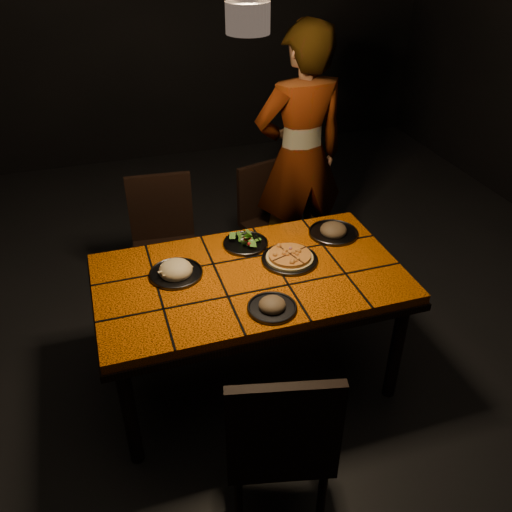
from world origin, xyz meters
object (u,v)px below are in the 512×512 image
object	(u,v)px
chair_far_right	(267,213)
plate_pasta	(176,271)
diner	(300,158)
chair_far_left	(164,236)
plate_pizza	(290,258)
chair_near	(280,438)
dining_table	(250,286)

from	to	relation	value
chair_far_right	plate_pasta	xyz separation A→B (m)	(-0.83, -0.94, 0.29)
chair_far_right	diner	size ratio (longest dim) A/B	0.46
chair_far_left	chair_far_right	xyz separation A→B (m)	(0.78, 0.17, -0.05)
plate_pizza	plate_pasta	bearing A→B (deg)	174.65
chair_near	chair_far_right	bearing A→B (deg)	-94.26
chair_near	chair_far_right	distance (m)	2.03
chair_near	diner	xyz separation A→B (m)	(0.82, 1.88, 0.35)
plate_pizza	plate_pasta	distance (m)	0.62
dining_table	plate_pasta	size ratio (longest dim) A/B	5.74
plate_pasta	plate_pizza	bearing A→B (deg)	-5.35
dining_table	chair_far_left	world-z (taller)	chair_far_left
dining_table	chair_near	xyz separation A→B (m)	(-0.15, -0.88, -0.11)
chair_far_left	chair_far_right	world-z (taller)	chair_far_left
diner	chair_far_left	bearing A→B (deg)	3.81
dining_table	diner	bearing A→B (deg)	56.06
chair_far_left	plate_pasta	bearing A→B (deg)	-88.40
dining_table	plate_pizza	xyz separation A→B (m)	(0.24, 0.06, 0.10)
chair_far_right	plate_pasta	bearing A→B (deg)	-147.04
plate_pizza	chair_far_right	bearing A→B (deg)	77.74
diner	plate_pizza	world-z (taller)	diner
chair_far_left	diner	bearing A→B (deg)	11.99
chair_far_left	diner	xyz separation A→B (m)	(1.00, 0.12, 0.38)
chair_far_right	plate_pizza	distance (m)	1.06
chair_far_right	plate_pizza	world-z (taller)	chair_far_right
dining_table	chair_far_left	distance (m)	0.95
chair_near	plate_pizza	xyz separation A→B (m)	(0.39, 0.93, 0.21)
dining_table	chair_near	size ratio (longest dim) A/B	1.67
plate_pasta	dining_table	bearing A→B (deg)	-16.98
dining_table	chair_far_right	xyz separation A→B (m)	(0.46, 1.05, -0.19)
diner	dining_table	bearing A→B (deg)	53.02
chair_far_right	plate_pizza	bearing A→B (deg)	-117.91
chair_near	plate_pasta	world-z (taller)	chair_near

